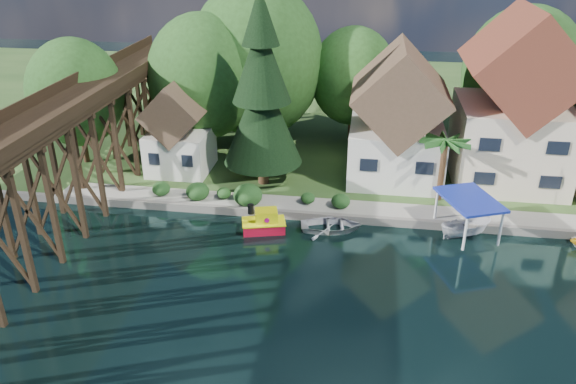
{
  "coord_description": "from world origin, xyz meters",
  "views": [
    {
      "loc": [
        4.6,
        -28.18,
        19.86
      ],
      "look_at": [
        -0.48,
        6.0,
        3.14
      ],
      "focal_mm": 35.0,
      "sensor_mm": 36.0,
      "label": 1
    }
  ],
  "objects_px": {
    "shed": "(179,133)",
    "boat_canopy": "(467,220)",
    "house_center": "(515,111)",
    "palm_tree": "(445,144)",
    "conifer": "(262,95)",
    "tugboat": "(264,223)",
    "boat_white_a": "(332,224)",
    "house_left": "(397,123)",
    "trestle_bridge": "(64,154)"
  },
  "relations": [
    {
      "from": "trestle_bridge",
      "to": "conifer",
      "type": "distance_m",
      "value": 14.89
    },
    {
      "from": "shed",
      "to": "palm_tree",
      "type": "xyz_separation_m",
      "value": [
        21.39,
        -2.63,
        1.22
      ]
    },
    {
      "from": "palm_tree",
      "to": "boat_white_a",
      "type": "relative_size",
      "value": 1.18
    },
    {
      "from": "house_center",
      "to": "palm_tree",
      "type": "bearing_deg",
      "value": -140.48
    },
    {
      "from": "house_center",
      "to": "boat_white_a",
      "type": "relative_size",
      "value": 3.16
    },
    {
      "from": "conifer",
      "to": "house_center",
      "type": "bearing_deg",
      "value": 10.41
    },
    {
      "from": "conifer",
      "to": "palm_tree",
      "type": "height_order",
      "value": "conifer"
    },
    {
      "from": "house_center",
      "to": "boat_white_a",
      "type": "bearing_deg",
      "value": -144.0
    },
    {
      "from": "house_center",
      "to": "shed",
      "type": "height_order",
      "value": "house_center"
    },
    {
      "from": "trestle_bridge",
      "to": "boat_white_a",
      "type": "xyz_separation_m",
      "value": [
        18.56,
        1.56,
        -4.89
      ]
    },
    {
      "from": "shed",
      "to": "tugboat",
      "type": "bearing_deg",
      "value": -44.23
    },
    {
      "from": "conifer",
      "to": "tugboat",
      "type": "xyz_separation_m",
      "value": [
        1.37,
        -7.01,
        -7.26
      ]
    },
    {
      "from": "trestle_bridge",
      "to": "house_center",
      "type": "distance_m",
      "value": 33.96
    },
    {
      "from": "house_left",
      "to": "shed",
      "type": "bearing_deg",
      "value": -175.23
    },
    {
      "from": "trestle_bridge",
      "to": "house_left",
      "type": "bearing_deg",
      "value": 25.21
    },
    {
      "from": "house_center",
      "to": "shed",
      "type": "bearing_deg",
      "value": -175.76
    },
    {
      "from": "shed",
      "to": "tugboat",
      "type": "xyz_separation_m",
      "value": [
        8.83,
        -8.6,
        -3.17
      ]
    },
    {
      "from": "palm_tree",
      "to": "tugboat",
      "type": "distance_m",
      "value": 14.58
    },
    {
      "from": "house_left",
      "to": "palm_tree",
      "type": "xyz_separation_m",
      "value": [
        3.39,
        -4.13,
        -0.1
      ]
    },
    {
      "from": "house_left",
      "to": "palm_tree",
      "type": "distance_m",
      "value": 5.34
    },
    {
      "from": "boat_white_a",
      "to": "boat_canopy",
      "type": "bearing_deg",
      "value": -96.25
    },
    {
      "from": "shed",
      "to": "boat_white_a",
      "type": "distance_m",
      "value": 15.98
    },
    {
      "from": "house_left",
      "to": "shed",
      "type": "distance_m",
      "value": 18.11
    },
    {
      "from": "tugboat",
      "to": "shed",
      "type": "bearing_deg",
      "value": 135.77
    },
    {
      "from": "trestle_bridge",
      "to": "house_left",
      "type": "distance_m",
      "value": 25.42
    },
    {
      "from": "palm_tree",
      "to": "boat_canopy",
      "type": "height_order",
      "value": "palm_tree"
    },
    {
      "from": "shed",
      "to": "boat_white_a",
      "type": "bearing_deg",
      "value": -29.8
    },
    {
      "from": "trestle_bridge",
      "to": "shed",
      "type": "distance_m",
      "value": 10.69
    },
    {
      "from": "shed",
      "to": "house_center",
      "type": "bearing_deg",
      "value": 4.24
    },
    {
      "from": "house_left",
      "to": "house_center",
      "type": "xyz_separation_m",
      "value": [
        9.0,
        0.5,
        1.28
      ]
    },
    {
      "from": "conifer",
      "to": "palm_tree",
      "type": "relative_size",
      "value": 2.96
    },
    {
      "from": "palm_tree",
      "to": "trestle_bridge",
      "type": "bearing_deg",
      "value": -165.75
    },
    {
      "from": "shed",
      "to": "boat_canopy",
      "type": "relative_size",
      "value": 1.43
    },
    {
      "from": "house_center",
      "to": "palm_tree",
      "type": "distance_m",
      "value": 7.4
    },
    {
      "from": "trestle_bridge",
      "to": "boat_canopy",
      "type": "relative_size",
      "value": 8.06
    },
    {
      "from": "house_left",
      "to": "boat_white_a",
      "type": "xyz_separation_m",
      "value": [
        -4.44,
        -9.26,
        -4.68
      ]
    },
    {
      "from": "boat_canopy",
      "to": "palm_tree",
      "type": "bearing_deg",
      "value": 106.72
    },
    {
      "from": "house_center",
      "to": "palm_tree",
      "type": "height_order",
      "value": "house_center"
    },
    {
      "from": "conifer",
      "to": "tugboat",
      "type": "relative_size",
      "value": 4.62
    },
    {
      "from": "trestle_bridge",
      "to": "palm_tree",
      "type": "bearing_deg",
      "value": 14.25
    },
    {
      "from": "house_left",
      "to": "house_center",
      "type": "relative_size",
      "value": 0.79
    },
    {
      "from": "shed",
      "to": "house_left",
      "type": "bearing_deg",
      "value": 4.77
    },
    {
      "from": "boat_white_a",
      "to": "shed",
      "type": "bearing_deg",
      "value": 51.1
    },
    {
      "from": "conifer",
      "to": "tugboat",
      "type": "bearing_deg",
      "value": -78.91
    },
    {
      "from": "trestle_bridge",
      "to": "tugboat",
      "type": "distance_m",
      "value": 14.63
    },
    {
      "from": "trestle_bridge",
      "to": "boat_canopy",
      "type": "height_order",
      "value": "trestle_bridge"
    },
    {
      "from": "trestle_bridge",
      "to": "palm_tree",
      "type": "distance_m",
      "value": 27.23
    },
    {
      "from": "house_center",
      "to": "boat_white_a",
      "type": "distance_m",
      "value": 17.65
    },
    {
      "from": "conifer",
      "to": "boat_canopy",
      "type": "bearing_deg",
      "value": -20.44
    },
    {
      "from": "trestle_bridge",
      "to": "palm_tree",
      "type": "xyz_separation_m",
      "value": [
        26.39,
        6.7,
        -0.31
      ]
    }
  ]
}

